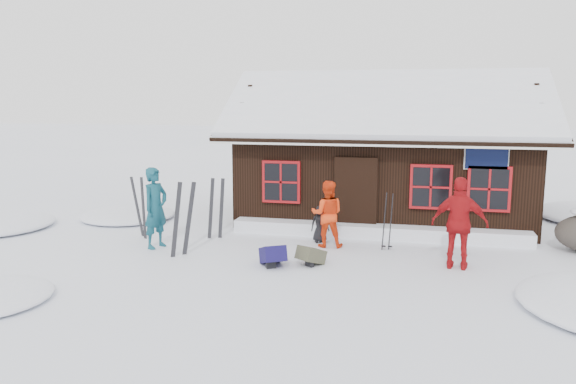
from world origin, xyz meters
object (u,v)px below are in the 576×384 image
skier_orange_right (460,223)px  skier_crouched (320,224)px  skier_teal (156,208)px  ski_pair_left (183,220)px  skier_orange_left (327,214)px  backpack_olive (311,258)px  ski_poles (387,222)px  backpack_blue (273,258)px

skier_orange_right → skier_crouched: (-3.22, 1.54, -0.51)m
skier_teal → ski_pair_left: skier_teal is taller
skier_orange_left → backpack_olive: (-0.10, -1.60, -0.66)m
skier_orange_left → ski_poles: skier_orange_left is taller
skier_crouched → ski_poles: 1.72m
ski_pair_left → backpack_olive: ski_pair_left is taller
ski_pair_left → backpack_blue: size_ratio=2.83×
skier_teal → skier_orange_left: size_ratio=1.20×
skier_teal → ski_poles: 5.54m
skier_orange_left → ski_poles: bearing=174.4°
ski_poles → skier_orange_left: bearing=-179.0°
skier_orange_left → skier_crouched: skier_orange_left is taller
skier_crouched → backpack_olive: bearing=-102.0°
skier_teal → backpack_blue: 3.33m
skier_teal → skier_orange_right: skier_orange_right is taller
skier_orange_left → backpack_blue: size_ratio=2.61×
skier_orange_left → skier_crouched: 0.56m
skier_crouched → backpack_olive: size_ratio=1.70×
skier_orange_left → backpack_olive: size_ratio=2.97×
ski_poles → backpack_blue: (-2.32, -1.89, -0.50)m
skier_orange_left → ski_poles: 1.45m
skier_orange_right → ski_pair_left: (-6.08, -0.33, -0.15)m
ski_pair_left → backpack_blue: bearing=-44.0°
skier_orange_left → ski_pair_left: 3.44m
skier_orange_left → backpack_olive: bearing=80.0°
ski_pair_left → backpack_blue: ski_pair_left is taller
backpack_blue → backpack_olive: 0.83m
skier_crouched → ski_pair_left: bearing=-162.9°
skier_orange_right → backpack_blue: 4.01m
skier_orange_left → skier_orange_right: skier_orange_right is taller
skier_orange_left → skier_crouched: (-0.24, 0.37, -0.35)m
skier_orange_right → skier_crouched: size_ratio=2.11×
skier_teal → ski_poles: size_ratio=1.38×
skier_orange_right → backpack_olive: (-3.08, -0.43, -0.83)m
ski_pair_left → backpack_olive: bearing=-36.6°
ski_poles → skier_orange_right: bearing=-37.6°
ski_poles → backpack_olive: (-1.53, -1.62, -0.52)m
backpack_blue → skier_orange_left: bearing=35.3°
skier_teal → skier_crouched: size_ratio=2.10×
backpack_blue → backpack_olive: bearing=-10.8°
skier_orange_right → backpack_blue: bearing=17.8°
ski_pair_left → skier_orange_right: bearing=-31.5°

